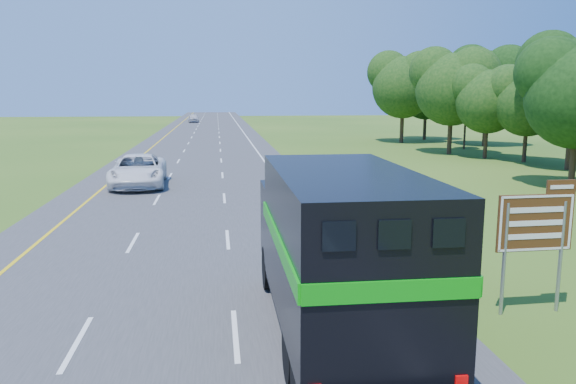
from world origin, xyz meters
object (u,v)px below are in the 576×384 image
Objects in this scene: white_suv at (138,170)px; exit_sign at (536,228)px; far_car at (193,118)px; horse_truck at (337,250)px.

white_suv is 26.03m from exit_sign.
white_suv reaches higher than far_car.
white_suv is 1.38× the size of far_car.
white_suv is at bearing -94.19° from far_car.
far_car is (0.26, 80.83, -0.11)m from white_suv.
exit_sign is (13.07, -22.47, 1.29)m from white_suv.
exit_sign reaches higher than white_suv.
exit_sign is at bearing 11.43° from horse_truck.
horse_truck reaches higher than far_car.
far_car is (-7.32, 104.38, -1.32)m from horse_truck.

